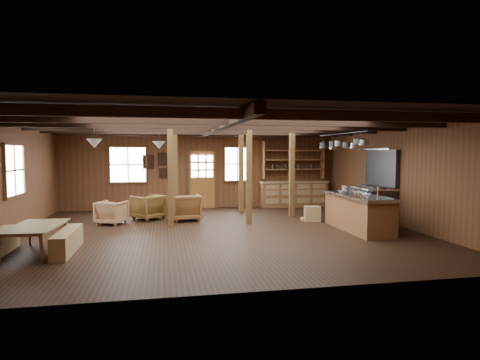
# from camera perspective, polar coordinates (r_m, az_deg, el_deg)

# --- Properties ---
(room) EXTENTS (10.04, 9.04, 2.84)m
(room) POSITION_cam_1_polar(r_m,az_deg,el_deg) (10.21, -3.03, 0.38)
(room) COLOR black
(room) RESTS_ON ground
(ceiling_joists) EXTENTS (9.80, 8.82, 0.18)m
(ceiling_joists) POSITION_cam_1_polar(r_m,az_deg,el_deg) (10.38, -3.19, 7.51)
(ceiling_joists) COLOR black
(ceiling_joists) RESTS_ON ceiling
(timber_posts) EXTENTS (3.95, 2.35, 2.80)m
(timber_posts) POSITION_cam_1_polar(r_m,az_deg,el_deg) (12.34, -1.95, 1.01)
(timber_posts) COLOR #462D14
(timber_posts) RESTS_ON floor
(back_door) EXTENTS (1.02, 0.08, 2.15)m
(back_door) POSITION_cam_1_polar(r_m,az_deg,el_deg) (14.66, -5.40, -0.57)
(back_door) COLOR brown
(back_door) RESTS_ON floor
(window_back_left) EXTENTS (1.32, 0.06, 1.32)m
(window_back_left) POSITION_cam_1_polar(r_m,az_deg,el_deg) (14.61, -15.63, 2.11)
(window_back_left) COLOR white
(window_back_left) RESTS_ON wall_back
(window_back_right) EXTENTS (1.02, 0.06, 1.32)m
(window_back_right) POSITION_cam_1_polar(r_m,az_deg,el_deg) (14.81, -0.40, 2.28)
(window_back_right) COLOR white
(window_back_right) RESTS_ON wall_back
(window_left) EXTENTS (0.14, 1.24, 1.32)m
(window_left) POSITION_cam_1_polar(r_m,az_deg,el_deg) (11.19, -29.48, 1.21)
(window_left) COLOR white
(window_left) RESTS_ON wall_back
(notice_boards) EXTENTS (1.08, 0.03, 0.90)m
(notice_boards) POSITION_cam_1_polar(r_m,az_deg,el_deg) (14.55, -11.30, 2.33)
(notice_boards) COLOR silver
(notice_boards) RESTS_ON wall_back
(back_counter) EXTENTS (2.55, 0.60, 2.45)m
(back_counter) POSITION_cam_1_polar(r_m,az_deg,el_deg) (15.15, 7.62, -1.50)
(back_counter) COLOR brown
(back_counter) RESTS_ON floor
(pendant_lamps) EXTENTS (1.86, 2.36, 0.66)m
(pendant_lamps) POSITION_cam_1_polar(r_m,az_deg,el_deg) (11.13, -15.36, 4.92)
(pendant_lamps) COLOR #313134
(pendant_lamps) RESTS_ON ceiling
(pot_rack) EXTENTS (0.37, 3.00, 0.45)m
(pot_rack) POSITION_cam_1_polar(r_m,az_deg,el_deg) (11.41, 14.21, 5.03)
(pot_rack) COLOR #313134
(pot_rack) RESTS_ON ceiling
(kitchen_island) EXTENTS (0.89, 2.50, 1.20)m
(kitchen_island) POSITION_cam_1_polar(r_m,az_deg,el_deg) (10.93, 16.47, -4.40)
(kitchen_island) COLOR brown
(kitchen_island) RESTS_ON floor
(step_stool) EXTENTS (0.56, 0.44, 0.45)m
(step_stool) POSITION_cam_1_polar(r_m,az_deg,el_deg) (12.05, 10.24, -4.76)
(step_stool) COLOR olive
(step_stool) RESTS_ON floor
(commercial_range) EXTENTS (0.89, 1.75, 2.15)m
(commercial_range) POSITION_cam_1_polar(r_m,az_deg,el_deg) (12.41, 18.31, -2.51)
(commercial_range) COLOR #313134
(commercial_range) RESTS_ON floor
(dining_table) EXTENTS (1.01, 1.68, 0.57)m
(dining_table) POSITION_cam_1_polar(r_m,az_deg,el_deg) (9.10, -26.90, -7.57)
(dining_table) COLOR olive
(dining_table) RESTS_ON floor
(bench_aisle) EXTENTS (0.31, 1.64, 0.45)m
(bench_aisle) POSITION_cam_1_polar(r_m,az_deg,el_deg) (8.98, -23.36, -8.02)
(bench_aisle) COLOR olive
(bench_aisle) RESTS_ON floor
(armchair_a) EXTENTS (1.14, 1.15, 0.75)m
(armchair_a) POSITION_cam_1_polar(r_m,az_deg,el_deg) (12.52, -12.95, -3.77)
(armchair_a) COLOR brown
(armchair_a) RESTS_ON floor
(armchair_b) EXTENTS (0.92, 0.95, 0.78)m
(armchair_b) POSITION_cam_1_polar(r_m,az_deg,el_deg) (12.11, -7.74, -3.88)
(armchair_b) COLOR brown
(armchair_b) RESTS_ON floor
(armchair_c) EXTENTS (0.95, 0.96, 0.67)m
(armchair_c) POSITION_cam_1_polar(r_m,az_deg,el_deg) (11.97, -17.78, -4.40)
(armchair_c) COLOR #9B6C46
(armchair_c) RESTS_ON floor
(counter_pot) EXTENTS (0.28, 0.28, 0.17)m
(counter_pot) POSITION_cam_1_polar(r_m,az_deg,el_deg) (11.78, 14.86, -1.10)
(counter_pot) COLOR silver
(counter_pot) RESTS_ON kitchen_island
(bowl) EXTENTS (0.33, 0.33, 0.06)m
(bowl) POSITION_cam_1_polar(r_m,az_deg,el_deg) (11.18, 14.40, -1.63)
(bowl) COLOR silver
(bowl) RESTS_ON kitchen_island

